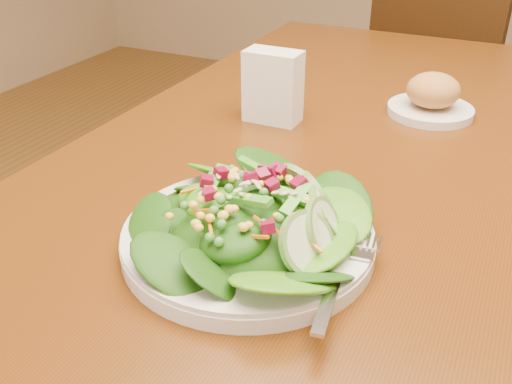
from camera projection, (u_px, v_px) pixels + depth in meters
dining_table at (385, 213)px, 0.88m from camera, size 0.90×1.40×0.75m
chair_far at (440, 90)px, 1.85m from camera, size 0.51×0.51×0.92m
salad_plate at (256, 226)px, 0.61m from camera, size 0.28×0.27×0.08m
bread_plate at (432, 98)px, 0.95m from camera, size 0.14×0.14×0.07m
napkin_holder at (273, 85)px, 0.91m from camera, size 0.09×0.05×0.12m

